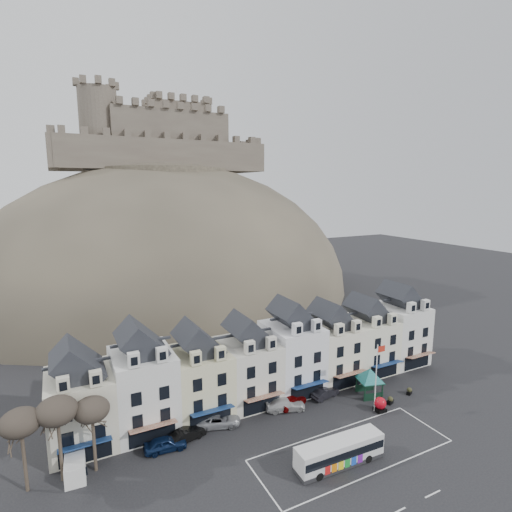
{
  "coord_description": "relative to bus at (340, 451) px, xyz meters",
  "views": [
    {
      "loc": [
        -24.87,
        -28.65,
        28.07
      ],
      "look_at": [
        1.87,
        24.0,
        17.81
      ],
      "focal_mm": 28.0,
      "sensor_mm": 36.0,
      "label": 1
    }
  ],
  "objects": [
    {
      "name": "car_navy",
      "position": [
        -15.3,
        10.27,
        -0.74
      ],
      "size": [
        4.68,
        2.2,
        1.55
      ],
      "primitive_type": "imported",
      "rotation": [
        0.0,
        0.0,
        1.49
      ],
      "color": "#0B1A3A",
      "rests_on": "ground"
    },
    {
      "name": "car_black",
      "position": [
        -12.73,
        10.88,
        -0.81
      ],
      "size": [
        4.54,
        2.46,
        1.42
      ],
      "primitive_type": "imported",
      "rotation": [
        0.0,
        0.0,
        1.81
      ],
      "color": "black",
      "rests_on": "ground"
    },
    {
      "name": "tree_left_far",
      "position": [
        -28.3,
        10.37,
        5.38
      ],
      "size": [
        3.61,
        3.61,
        8.24
      ],
      "color": "#342921",
      "rests_on": "ground"
    },
    {
      "name": "castle_hill",
      "position": [
        1.95,
        68.82,
        -1.41
      ],
      "size": [
        100.0,
        76.0,
        68.0
      ],
      "color": "#3C372E",
      "rests_on": "ground"
    },
    {
      "name": "white_van",
      "position": [
        -24.15,
        10.69,
        -0.53
      ],
      "size": [
        2.12,
        4.43,
        1.97
      ],
      "rotation": [
        0.0,
        0.0,
        -0.06
      ],
      "color": "white",
      "rests_on": "ground"
    },
    {
      "name": "car_silver",
      "position": [
        -8.58,
        11.87,
        -0.78
      ],
      "size": [
        5.73,
        3.91,
        1.48
      ],
      "primitive_type": "imported",
      "rotation": [
        0.0,
        0.0,
        1.27
      ],
      "color": "#9C9EA3",
      "rests_on": "ground"
    },
    {
      "name": "car_maroon",
      "position": [
        1.5,
        11.48,
        -0.78
      ],
      "size": [
        4.67,
        2.93,
        1.48
      ],
      "primitive_type": "imported",
      "rotation": [
        0.0,
        0.0,
        1.86
      ],
      "color": "#650506",
      "rests_on": "ground"
    },
    {
      "name": "bus",
      "position": [
        0.0,
        0.0,
        0.0
      ],
      "size": [
        9.79,
        2.58,
        2.74
      ],
      "rotation": [
        0.0,
        0.0,
        -0.03
      ],
      "color": "#262628",
      "rests_on": "ground"
    },
    {
      "name": "ground",
      "position": [
        0.7,
        -0.13,
        -1.52
      ],
      "size": [
        300.0,
        300.0,
        0.0
      ],
      "primitive_type": "plane",
      "color": "black",
      "rests_on": "ground"
    },
    {
      "name": "coach_bay_markings",
      "position": [
        2.7,
        1.12,
        -1.52
      ],
      "size": [
        22.0,
        7.5,
        0.01
      ],
      "primitive_type": "cube",
      "color": "silver",
      "rests_on": "ground"
    },
    {
      "name": "planter_west",
      "position": [
        13.38,
        6.25,
        -1.04
      ],
      "size": [
        1.11,
        0.81,
        1.0
      ],
      "rotation": [
        0.0,
        0.0,
        0.35
      ],
      "color": "black",
      "rests_on": "ground"
    },
    {
      "name": "bus_shelter",
      "position": [
        12.32,
        9.1,
        1.53
      ],
      "size": [
        5.96,
        5.96,
        3.92
      ],
      "rotation": [
        0.0,
        0.0,
        -0.27
      ],
      "color": "black",
      "rests_on": "ground"
    },
    {
      "name": "castle",
      "position": [
        1.21,
        75.8,
        38.68
      ],
      "size": [
        50.2,
        22.2,
        22.0
      ],
      "color": "brown",
      "rests_on": "ground"
    },
    {
      "name": "red_buoy",
      "position": [
        10.86,
        5.51,
        -0.56
      ],
      "size": [
        1.51,
        1.51,
        1.87
      ],
      "rotation": [
        0.0,
        0.0,
        -0.05
      ],
      "color": "black",
      "rests_on": "ground"
    },
    {
      "name": "tree_left_mid",
      "position": [
        -25.3,
        10.37,
        5.73
      ],
      "size": [
        3.78,
        3.78,
        8.64
      ],
      "color": "#342921",
      "rests_on": "ground"
    },
    {
      "name": "car_white",
      "position": [
        0.3,
        11.23,
        -0.76
      ],
      "size": [
        5.57,
        3.52,
        1.51
      ],
      "primitive_type": "imported",
      "rotation": [
        0.0,
        0.0,
        1.28
      ],
      "color": "silver",
      "rests_on": "ground"
    },
    {
      "name": "flagpole",
      "position": [
        10.37,
        5.87,
        3.56
      ],
      "size": [
        1.29,
        0.13,
        8.89
      ],
      "rotation": [
        0.0,
        0.0,
        -0.0
      ],
      "color": "silver",
      "rests_on": "ground"
    },
    {
      "name": "tree_left_near",
      "position": [
        -22.3,
        10.37,
        5.04
      ],
      "size": [
        3.43,
        3.43,
        7.84
      ],
      "color": "#342921",
      "rests_on": "ground"
    },
    {
      "name": "townhouse_terrace",
      "position": [
        0.85,
        15.84,
        3.78
      ],
      "size": [
        54.4,
        9.35,
        11.8
      ],
      "color": "beige",
      "rests_on": "ground"
    },
    {
      "name": "car_charcoal",
      "position": [
        6.7,
        11.41,
        -0.83
      ],
      "size": [
        4.36,
        2.16,
        1.37
      ],
      "primitive_type": "imported",
      "rotation": [
        0.0,
        0.0,
        1.75
      ],
      "color": "black",
      "rests_on": "ground"
    },
    {
      "name": "planter_east",
      "position": [
        17.54,
        6.87,
        -1.05
      ],
      "size": [
        1.07,
        0.83,
        0.96
      ],
      "rotation": [
        0.0,
        0.0,
        0.42
      ],
      "color": "black",
      "rests_on": "ground"
    }
  ]
}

